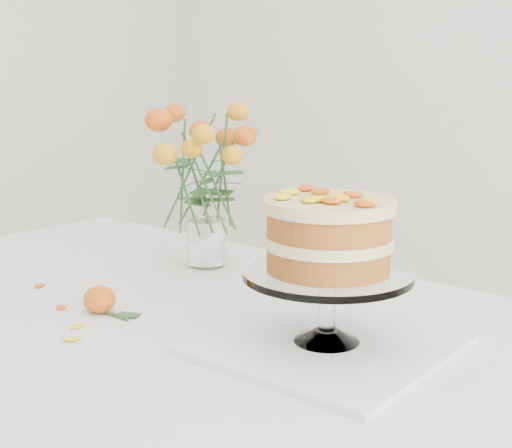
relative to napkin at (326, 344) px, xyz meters
The scene contains 9 objects.
table 0.35m from the napkin, behind, with size 1.43×0.93×0.76m.
napkin is the anchor object (origin of this frame).
cake_stand 0.16m from the napkin, ahead, with size 0.25×0.25×0.22m.
rose_vase 0.55m from the napkin, 154.13° to the left, with size 0.28×0.28×0.40m.
loose_rose_far 0.40m from the napkin, 163.73° to the right, with size 0.10×0.06×0.05m.
stray_petal_a 0.48m from the napkin, 162.58° to the right, with size 0.03×0.02×0.00m, color yellow.
stray_petal_b 0.40m from the napkin, 152.79° to the right, with size 0.03×0.02×0.00m, color yellow.
stray_petal_c 0.39m from the napkin, 144.79° to the right, with size 0.03×0.02×0.00m, color yellow.
stray_petal_d 0.60m from the napkin, behind, with size 0.03×0.02×0.00m, color yellow.
Camera 1 is at (0.89, -0.79, 1.16)m, focal length 50.00 mm.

